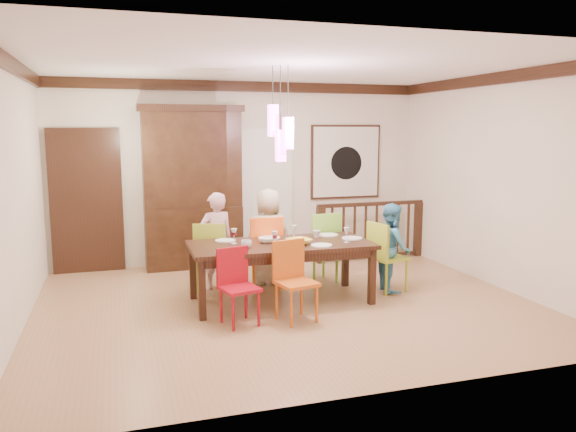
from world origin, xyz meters
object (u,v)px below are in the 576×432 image
object	(u,v)px
chair_end_right	(389,252)
person_far_mid	(268,236)
dining_table	(281,249)
china_hutch	(193,187)
person_end_right	(392,247)
chair_far_left	(211,251)
balustrade	(371,230)
person_far_left	(216,241)

from	to	relation	value
chair_end_right	person_far_mid	size ratio (longest dim) A/B	0.70
dining_table	china_hutch	xyz separation A→B (m)	(-0.79, 2.15, 0.59)
person_end_right	dining_table	bearing A→B (deg)	102.11
chair_far_left	person_end_right	xyz separation A→B (m)	(2.31, -0.72, 0.05)
chair_far_left	china_hutch	size ratio (longest dim) A/B	0.37
china_hutch	balustrade	size ratio (longest dim) A/B	1.31
china_hutch	person_end_right	world-z (taller)	china_hutch
dining_table	balustrade	world-z (taller)	balustrade
dining_table	balustrade	xyz separation A→B (m)	(2.10, 1.81, -0.17)
chair_end_right	person_end_right	distance (m)	0.08
person_end_right	chair_end_right	bearing A→B (deg)	113.50
chair_end_right	china_hutch	distance (m)	3.21
dining_table	balustrade	size ratio (longest dim) A/B	1.18
dining_table	china_hutch	size ratio (longest dim) A/B	0.90
chair_far_left	balustrade	world-z (taller)	balustrade
chair_far_left	person_far_left	size ratio (longest dim) A/B	0.71
chair_end_right	balustrade	world-z (taller)	balustrade
balustrade	person_far_mid	distance (m)	2.24
balustrade	person_far_mid	world-z (taller)	person_far_mid
chair_end_right	balustrade	bearing A→B (deg)	-31.28
chair_far_left	person_far_mid	bearing A→B (deg)	-156.87
person_far_left	person_end_right	bearing A→B (deg)	148.44
dining_table	person_far_left	distance (m)	1.06
chair_far_left	person_end_right	size ratio (longest dim) A/B	0.79
dining_table	person_end_right	xyz separation A→B (m)	(1.56, 0.04, -0.08)
china_hutch	person_far_mid	distance (m)	1.66
china_hutch	balustrade	world-z (taller)	china_hutch
balustrade	person_end_right	xyz separation A→B (m)	(-0.54, -1.77, 0.09)
china_hutch	person_far_left	world-z (taller)	china_hutch
chair_far_left	balustrade	bearing A→B (deg)	-144.13
chair_end_right	balustrade	distance (m)	1.88
balustrade	person_far_mid	size ratio (longest dim) A/B	1.43
dining_table	chair_far_left	distance (m)	1.07
chair_end_right	person_far_left	size ratio (longest dim) A/B	0.71
chair_far_left	chair_end_right	size ratio (longest dim) A/B	1.00
chair_far_left	person_far_left	distance (m)	0.16
china_hutch	person_far_mid	xyz separation A→B (m)	(0.87, -1.29, -0.59)
chair_end_right	balustrade	xyz separation A→B (m)	(0.60, 1.78, -0.04)
person_far_left	dining_table	bearing A→B (deg)	117.10
chair_end_right	person_far_left	bearing A→B (deg)	57.15
dining_table	chair_end_right	size ratio (longest dim) A/B	2.42
dining_table	chair_end_right	bearing A→B (deg)	1.60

